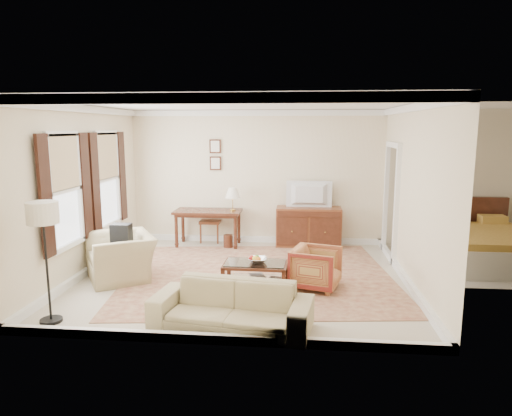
% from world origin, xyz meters
% --- Properties ---
extents(room_shell, '(5.51, 5.01, 2.91)m').
position_xyz_m(room_shell, '(0.00, 0.00, 2.47)').
color(room_shell, beige).
rests_on(room_shell, ground).
extents(annex_bedroom, '(3.00, 2.70, 2.90)m').
position_xyz_m(annex_bedroom, '(4.49, 1.15, 0.34)').
color(annex_bedroom, beige).
rests_on(annex_bedroom, ground).
extents(window_front, '(0.12, 1.56, 1.80)m').
position_xyz_m(window_front, '(-2.70, -0.70, 1.55)').
color(window_front, '#CCB284').
rests_on(window_front, room_shell).
extents(window_rear, '(0.12, 1.56, 1.80)m').
position_xyz_m(window_rear, '(-2.70, 0.90, 1.55)').
color(window_rear, '#CCB284').
rests_on(window_rear, room_shell).
extents(doorway, '(0.10, 1.12, 2.25)m').
position_xyz_m(doorway, '(2.71, 1.50, 1.08)').
color(doorway, white).
rests_on(doorway, room_shell).
extents(rug, '(4.92, 4.35, 0.01)m').
position_xyz_m(rug, '(0.26, 0.11, 0.01)').
color(rug, maroon).
rests_on(rug, room_shell).
extents(writing_desk, '(1.42, 0.71, 0.78)m').
position_xyz_m(writing_desk, '(-1.00, 2.05, 0.67)').
color(writing_desk, '#4F2416').
rests_on(writing_desk, room_shell).
extents(desk_chair, '(0.46, 0.46, 1.05)m').
position_xyz_m(desk_chair, '(-1.02, 2.40, 0.53)').
color(desk_chair, brown).
rests_on(desk_chair, room_shell).
extents(desk_lamp, '(0.32, 0.32, 0.50)m').
position_xyz_m(desk_lamp, '(-0.47, 2.05, 1.03)').
color(desk_lamp, silver).
rests_on(desk_lamp, writing_desk).
extents(framed_prints, '(0.25, 0.04, 0.68)m').
position_xyz_m(framed_prints, '(-0.90, 2.47, 1.94)').
color(framed_prints, '#4F2416').
rests_on(framed_prints, room_shell).
extents(sideboard, '(1.37, 0.53, 0.85)m').
position_xyz_m(sideboard, '(1.15, 2.21, 0.42)').
color(sideboard, brown).
rests_on(sideboard, room_shell).
extents(tv, '(0.92, 0.53, 0.12)m').
position_xyz_m(tv, '(1.15, 2.19, 1.31)').
color(tv, black).
rests_on(tv, sideboard).
extents(coffee_table, '(1.01, 0.61, 0.42)m').
position_xyz_m(coffee_table, '(0.26, -0.52, 0.32)').
color(coffee_table, '#4F2416').
rests_on(coffee_table, room_shell).
extents(fruit_bowl, '(0.42, 0.42, 0.10)m').
position_xyz_m(fruit_bowl, '(0.30, -0.52, 0.47)').
color(fruit_bowl, silver).
rests_on(fruit_bowl, coffee_table).
extents(book_a, '(0.27, 0.14, 0.38)m').
position_xyz_m(book_a, '(0.19, -0.46, 0.17)').
color(book_a, brown).
rests_on(book_a, coffee_table).
extents(book_b, '(0.28, 0.09, 0.38)m').
position_xyz_m(book_b, '(0.48, -0.54, 0.16)').
color(book_b, brown).
rests_on(book_b, coffee_table).
extents(striped_armchair, '(0.83, 0.86, 0.73)m').
position_xyz_m(striped_armchair, '(1.22, -0.44, 0.36)').
color(striped_armchair, maroon).
rests_on(striped_armchair, room_shell).
extents(club_armchair, '(1.25, 1.38, 1.01)m').
position_xyz_m(club_armchair, '(-2.04, -0.25, 0.51)').
color(club_armchair, tan).
rests_on(club_armchair, room_shell).
extents(backpack, '(0.39, 0.38, 0.40)m').
position_xyz_m(backpack, '(-2.02, -0.21, 0.76)').
color(backpack, black).
rests_on(backpack, club_armchair).
extents(sofa, '(2.07, 0.88, 0.79)m').
position_xyz_m(sofa, '(0.11, -2.02, 0.39)').
color(sofa, tan).
rests_on(sofa, room_shell).
extents(floor_lamp, '(0.39, 0.39, 1.60)m').
position_xyz_m(floor_lamp, '(-2.28, -2.06, 1.34)').
color(floor_lamp, black).
rests_on(floor_lamp, room_shell).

